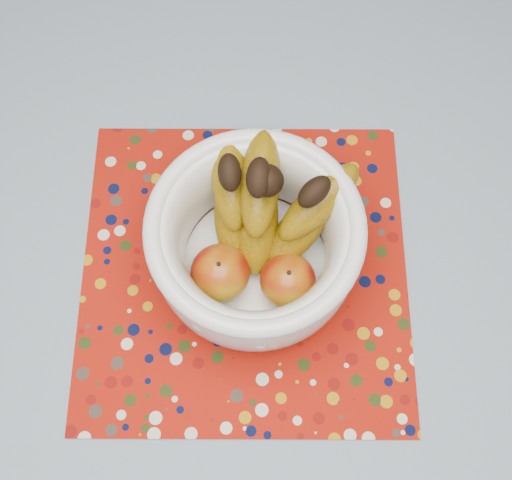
% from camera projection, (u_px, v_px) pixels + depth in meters
% --- Properties ---
extents(table, '(1.20, 1.20, 0.75)m').
position_uv_depth(table, '(244.00, 362.00, 0.82)').
color(table, brown).
rests_on(table, ground).
extents(tablecloth, '(1.32, 1.32, 0.01)m').
position_uv_depth(tablecloth, '(243.00, 352.00, 0.74)').
color(tablecloth, slate).
rests_on(tablecloth, table).
extents(placemat, '(0.49, 0.49, 0.00)m').
position_uv_depth(placemat, '(245.00, 270.00, 0.77)').
color(placemat, '#951208').
rests_on(placemat, tablecloth).
extents(fruit_bowl, '(0.27, 0.25, 0.20)m').
position_uv_depth(fruit_bowl, '(260.00, 235.00, 0.69)').
color(fruit_bowl, white).
rests_on(fruit_bowl, placemat).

